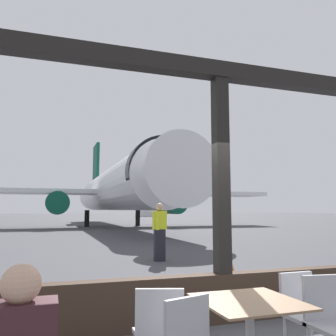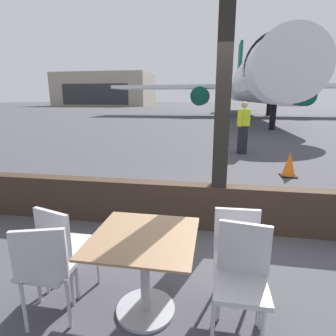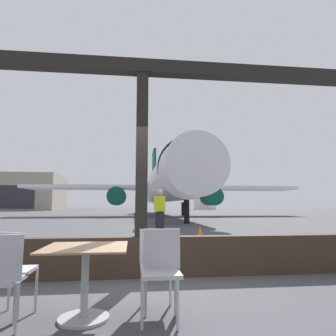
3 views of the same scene
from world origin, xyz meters
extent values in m
plane|color=#424247|center=(0.00, 40.00, 0.00)|extent=(220.00, 220.00, 0.00)
cube|color=#38281E|center=(0.00, 0.00, 0.32)|extent=(8.05, 0.24, 0.65)
cube|color=black|center=(0.00, 0.00, 1.74)|extent=(0.20, 0.20, 3.49)
cube|color=#8C6B4C|center=(-0.62, -1.74, 0.73)|extent=(0.86, 0.86, 0.02)
cylinder|color=#9EA0A5|center=(-0.62, -1.74, 0.36)|extent=(0.08, 0.08, 0.72)
cylinder|color=#9EA0A5|center=(-0.62, -1.74, 0.01)|extent=(0.52, 0.52, 0.03)
cube|color=#B2B2B7|center=(0.16, -1.57, 0.47)|extent=(0.40, 0.40, 0.04)
cube|color=#B2B2B7|center=(0.15, -1.39, 0.69)|extent=(0.40, 0.05, 0.39)
cylinder|color=#B2B2B7|center=(0.33, -1.73, 0.24)|extent=(0.03, 0.03, 0.47)
cylinder|color=#B2B2B7|center=(-0.01, -1.74, 0.24)|extent=(0.03, 0.03, 0.47)
cylinder|color=#B2B2B7|center=(0.32, -1.39, 0.24)|extent=(0.03, 0.03, 0.47)
cylinder|color=#B2B2B7|center=(-0.02, -1.40, 0.24)|extent=(0.03, 0.03, 0.47)
cube|color=#B2B2B7|center=(-1.40, -1.91, 0.45)|extent=(0.40, 0.40, 0.04)
cube|color=#B2B2B7|center=(-1.35, -2.08, 0.68)|extent=(0.39, 0.16, 0.42)
cylinder|color=#B2B2B7|center=(-1.62, -1.80, 0.23)|extent=(0.03, 0.03, 0.45)
cylinder|color=#B2B2B7|center=(-1.29, -1.70, 0.23)|extent=(0.03, 0.03, 0.45)
cylinder|color=#B2B2B7|center=(-1.51, -2.13, 0.23)|extent=(0.03, 0.03, 0.45)
cylinder|color=#B2B2B7|center=(-1.19, -2.02, 0.23)|extent=(0.03, 0.03, 0.45)
cube|color=#B2B2B7|center=(0.16, -1.91, 0.48)|extent=(0.40, 0.40, 0.04)
cube|color=#B2B2B7|center=(0.18, -1.73, 0.70)|extent=(0.40, 0.10, 0.42)
cylinder|color=#B2B2B7|center=(-0.04, -2.06, 0.24)|extent=(0.03, 0.03, 0.48)
cylinder|color=#B2B2B7|center=(0.35, -1.77, 0.24)|extent=(0.03, 0.03, 0.48)
cylinder|color=#B2B2B7|center=(0.01, -1.72, 0.24)|extent=(0.03, 0.03, 0.48)
cube|color=#B2B2B7|center=(-1.40, -1.57, 0.47)|extent=(0.40, 0.40, 0.04)
cube|color=#B2B2B7|center=(-1.46, -1.74, 0.69)|extent=(0.39, 0.16, 0.40)
cylinder|color=#B2B2B7|center=(-1.51, -1.36, 0.24)|extent=(0.03, 0.03, 0.47)
cylinder|color=#B2B2B7|center=(-1.19, -1.46, 0.24)|extent=(0.03, 0.03, 0.47)
cylinder|color=#B2B2B7|center=(-1.62, -1.68, 0.24)|extent=(0.03, 0.03, 0.47)
cylinder|color=#B2B2B7|center=(-1.29, -1.78, 0.24)|extent=(0.03, 0.03, 0.47)
cylinder|color=silver|center=(3.27, 28.91, 3.39)|extent=(3.79, 32.24, 3.79)
cone|color=silver|center=(3.27, 11.49, 3.39)|extent=(3.60, 2.60, 3.60)
cylinder|color=black|center=(3.27, 13.39, 3.54)|extent=(3.86, 0.90, 3.86)
cube|color=silver|center=(-4.64, 27.99, 3.09)|extent=(13.92, 4.20, 0.36)
cube|color=silver|center=(11.17, 27.99, 3.09)|extent=(13.92, 4.20, 0.36)
cylinder|color=#0C4C38|center=(-1.83, 26.59, 2.09)|extent=(1.90, 3.20, 1.90)
cylinder|color=#0C4C38|center=(8.36, 26.59, 2.09)|extent=(1.90, 3.20, 1.90)
cube|color=#0C4C38|center=(3.27, 43.53, 7.69)|extent=(0.36, 4.40, 5.20)
cylinder|color=black|center=(3.27, 13.69, 0.75)|extent=(0.36, 0.36, 1.50)
cylinder|color=black|center=(0.87, 28.99, 0.75)|extent=(0.44, 0.44, 1.50)
cylinder|color=black|center=(5.67, 28.99, 0.75)|extent=(0.44, 0.44, 1.50)
cube|color=black|center=(0.84, 5.82, 0.47)|extent=(0.32, 0.20, 0.95)
cube|color=yellow|center=(0.84, 5.82, 1.23)|extent=(0.40, 0.22, 0.55)
sphere|color=tan|center=(0.84, 5.82, 1.63)|extent=(0.22, 0.22, 0.22)
cylinder|color=yellow|center=(0.71, 5.61, 1.20)|extent=(0.09, 0.09, 0.52)
cylinder|color=yellow|center=(0.96, 6.02, 1.20)|extent=(0.09, 0.09, 0.52)
cone|color=orange|center=(1.71, 3.07, 0.30)|extent=(0.32, 0.32, 0.61)
cube|color=black|center=(1.71, 3.07, 0.01)|extent=(0.36, 0.36, 0.03)
cube|color=#9E9384|center=(-29.85, 68.83, 4.18)|extent=(24.56, 13.91, 8.37)
cube|color=#2D2D33|center=(-29.85, 61.82, 2.93)|extent=(17.19, 0.10, 5.02)
cylinder|color=white|center=(20.54, 78.91, 2.45)|extent=(6.37, 6.37, 4.90)
camera|label=1|loc=(-2.33, -4.62, 1.54)|focal=37.91mm
camera|label=2|loc=(-0.08, -3.72, 1.83)|focal=29.19mm
camera|label=3|loc=(-0.14, -5.02, 1.17)|focal=31.58mm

